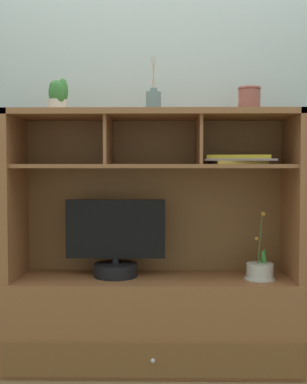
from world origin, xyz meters
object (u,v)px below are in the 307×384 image
Objects in this scene: magazine_stack_left at (238,159)px; potted_succulent at (58,95)px; media_console at (154,286)px; diffuser_bottle at (154,101)px; tv_monitor at (116,246)px; potted_orchid at (260,271)px; ceramic_vase at (249,99)px.

potted_succulent is (-0.93, 0.01, 0.33)m from magazine_stack_left.
media_console is at bearing 176.43° from magazine_stack_left.
magazine_stack_left is at bearing -3.54° from diffuser_bottle.
tv_monitor is 1.83× the size of diffuser_bottle.
diffuser_bottle reaches higher than tv_monitor.
diffuser_bottle is at bearing -0.34° from tv_monitor.
media_console is 0.56m from potted_orchid.
ceramic_vase is at bearing 1.55° from potted_succulent.
media_console is 1.11m from potted_succulent.
tv_monitor is 3.99× the size of ceramic_vase.
tv_monitor is at bearing 3.13° from potted_succulent.
potted_orchid is (0.55, -0.05, 0.09)m from media_console.
magazine_stack_left is at bearing -0.75° from potted_succulent.
ceramic_vase is at bearing 129.07° from potted_orchid.
potted_orchid is at bearing -5.35° from diffuser_bottle.
media_console reaches higher than magazine_stack_left.
potted_orchid is (0.75, -0.05, -0.12)m from tv_monitor.
ceramic_vase is at bearing 1.37° from diffuser_bottle.
potted_succulent is (-1.04, 0.04, 0.90)m from potted_orchid.
media_console is at bearing 1.75° from potted_succulent.
media_console reaches higher than potted_orchid.
ceramic_vase is (-0.05, 0.06, 0.89)m from potted_orchid.
potted_orchid is at bearing -4.02° from tv_monitor.
media_console is 0.80m from magazine_stack_left.
diffuser_bottle is at bearing -90.00° from media_console.
diffuser_bottle is 2.18× the size of ceramic_vase.
diffuser_bottle is at bearing 174.65° from potted_orchid.
potted_succulent reaches higher than potted_orchid.
potted_orchid is 0.89m from ceramic_vase.
media_console is 4.37× the size of potted_orchid.
magazine_stack_left is at bearing -3.57° from media_console.
magazine_stack_left is at bearing -2.53° from tv_monitor.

